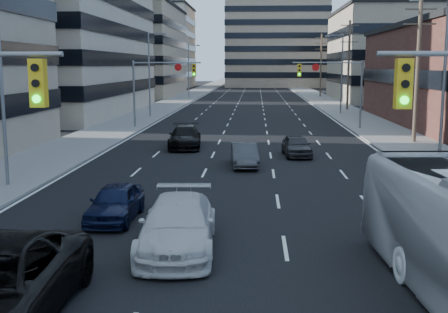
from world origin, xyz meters
name	(u,v)px	position (x,y,z in m)	size (l,w,h in m)	color
road_surface	(253,89)	(0.00, 130.00, 0.01)	(18.00, 300.00, 0.02)	black
sidewalk_left	(205,89)	(-11.50, 130.00, 0.07)	(5.00, 300.00, 0.15)	slate
sidewalk_right	(301,89)	(11.50, 130.00, 0.07)	(5.00, 300.00, 0.15)	slate
office_left_far	(123,52)	(-24.00, 100.00, 8.00)	(20.00, 30.00, 16.00)	gray
office_right_far	(407,56)	(25.00, 88.00, 7.00)	(22.00, 28.00, 14.00)	gray
bg_block_left	(144,48)	(-28.00, 140.00, 10.00)	(24.00, 24.00, 20.00)	#ADA089
bg_block_right	(390,64)	(32.00, 130.00, 6.00)	(22.00, 22.00, 12.00)	gray
signal_far_left	(160,80)	(-7.68, 45.00, 4.30)	(6.09, 0.33, 6.00)	slate
signal_far_right	(335,80)	(7.68, 45.00, 4.30)	(6.09, 0.33, 6.00)	slate
utility_pole_block	(418,62)	(12.20, 36.00, 5.78)	(2.20, 0.28, 11.00)	#4C3D2D
utility_pole_midblock	(349,64)	(12.20, 66.00, 5.78)	(2.20, 0.28, 11.00)	#4C3D2D
utility_pole_distant	(321,64)	(12.20, 96.00, 5.78)	(2.20, 0.28, 11.00)	#4C3D2D
streetlight_left_near	(5,77)	(-10.34, 20.00, 5.05)	(2.03, 0.22, 9.00)	slate
streetlight_left_mid	(151,70)	(-10.34, 55.00, 5.05)	(2.03, 0.22, 9.00)	slate
streetlight_left_far	(189,69)	(-10.34, 90.00, 5.05)	(2.03, 0.22, 9.00)	slate
streetlight_right_near	(441,75)	(10.34, 25.00, 5.05)	(2.03, 0.22, 9.00)	slate
streetlight_right_far	(340,70)	(10.34, 60.00, 5.05)	(2.03, 0.22, 9.00)	slate
white_van	(178,225)	(-1.45, 11.64, 0.79)	(2.21, 5.44, 1.58)	silver
sedan_blue	(115,202)	(-4.18, 14.83, 0.67)	(1.57, 3.90, 1.33)	black
sedan_grey_center	(244,155)	(0.25, 26.03, 0.65)	(1.37, 3.92, 1.29)	#363739
sedan_black_far	(185,137)	(-3.94, 32.95, 0.76)	(2.12, 5.22, 1.51)	black
sedan_grey_right	(297,146)	(3.39, 29.84, 0.67)	(1.58, 3.93, 1.34)	#2D2D2F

